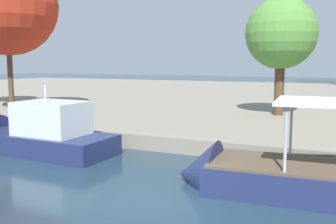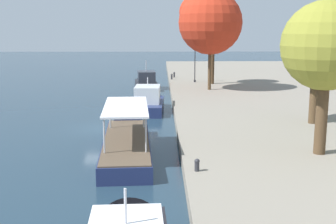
# 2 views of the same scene
# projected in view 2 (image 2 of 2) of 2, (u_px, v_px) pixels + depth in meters

# --- Properties ---
(ground_plane) EXTENTS (220.00, 220.00, 0.00)m
(ground_plane) POSITION_uv_depth(u_px,v_px,m) (99.00, 129.00, 36.08)
(ground_plane) COLOR #1E3342
(motor_yacht_0) EXTENTS (8.08, 3.40, 4.80)m
(motor_yacht_0) POSITION_uv_depth(u_px,v_px,m) (146.00, 84.00, 59.74)
(motor_yacht_0) COLOR black
(motor_yacht_0) RESTS_ON ground_plane
(motor_yacht_1) EXTENTS (8.21, 3.18, 4.44)m
(motor_yacht_1) POSITION_uv_depth(u_px,v_px,m) (148.00, 103.00, 44.06)
(motor_yacht_1) COLOR navy
(motor_yacht_1) RESTS_ON ground_plane
(tour_boat_2) EXTENTS (13.08, 3.64, 4.27)m
(tour_boat_2) POSITION_uv_depth(u_px,v_px,m) (127.00, 144.00, 29.88)
(tour_boat_2) COLOR navy
(tour_boat_2) RESTS_ON ground_plane
(mooring_bollard_0) EXTENTS (0.28, 0.28, 0.67)m
(mooring_bollard_0) POSITION_uv_depth(u_px,v_px,m) (197.00, 164.00, 23.18)
(mooring_bollard_0) COLOR #2D2D33
(mooring_bollard_0) RESTS_ON dock_promenade
(mooring_bollard_1) EXTENTS (0.26, 0.26, 0.80)m
(mooring_bollard_1) POSITION_uv_depth(u_px,v_px,m) (172.00, 76.00, 62.92)
(mooring_bollard_1) COLOR #2D2D33
(mooring_bollard_1) RESTS_ON dock_promenade
(mooring_bollard_2) EXTENTS (0.27, 0.27, 0.80)m
(mooring_bollard_2) POSITION_uv_depth(u_px,v_px,m) (174.00, 74.00, 65.38)
(mooring_bollard_2) COLOR #2D2D33
(mooring_bollard_2) RESTS_ON dock_promenade
(lamp_post) EXTENTS (0.37, 0.37, 4.84)m
(lamp_post) POSITION_uv_depth(u_px,v_px,m) (195.00, 61.00, 59.44)
(lamp_post) COLOR black
(lamp_post) RESTS_ON dock_promenade
(tree_0) EXTENTS (5.13, 5.13, 8.91)m
(tree_0) POSITION_uv_depth(u_px,v_px,m) (324.00, 46.00, 25.35)
(tree_0) COLOR #4C3823
(tree_0) RESTS_ON dock_promenade
(tree_1) EXTENTS (4.58, 4.77, 10.15)m
(tree_1) POSITION_uv_depth(u_px,v_px,m) (212.00, 22.00, 56.71)
(tree_1) COLOR #4C3823
(tree_1) RESTS_ON dock_promenade
(tree_2) EXTENTS (4.83, 4.83, 8.01)m
(tree_2) POSITION_uv_depth(u_px,v_px,m) (317.00, 52.00, 33.56)
(tree_2) COLOR #4C3823
(tree_2) RESTS_ON dock_promenade
(tree_4) EXTENTS (7.37, 7.37, 11.50)m
(tree_4) POSITION_uv_depth(u_px,v_px,m) (208.00, 21.00, 51.50)
(tree_4) COLOR #4C3823
(tree_4) RESTS_ON dock_promenade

